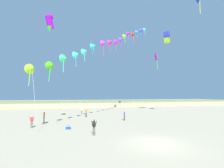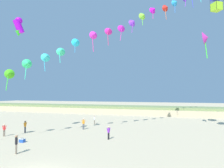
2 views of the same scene
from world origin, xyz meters
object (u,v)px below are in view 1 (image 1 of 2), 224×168
at_px(person_near_left, 86,112).
at_px(person_mid_center, 32,121).
at_px(large_kite_mid_trail, 50,22).
at_px(large_kite_low_lead, 157,57).
at_px(large_kite_outer_drift, 167,37).
at_px(beach_cooler, 68,127).
at_px(person_far_left, 94,126).
at_px(person_far_right, 124,115).
at_px(person_far_center, 82,110).
at_px(person_near_right, 44,117).

bearing_deg(person_near_left, person_mid_center, -133.15).
bearing_deg(large_kite_mid_trail, large_kite_low_lead, 27.82).
distance_m(large_kite_outer_drift, beach_cooler, 29.16).
distance_m(person_near_left, large_kite_low_lead, 21.66).
height_order(person_far_left, beach_cooler, person_far_left).
xyz_separation_m(person_far_right, person_far_center, (-6.37, 10.18, -0.02)).
relative_size(person_far_right, beach_cooler, 2.65).
xyz_separation_m(large_kite_low_lead, beach_cooler, (-19.77, -13.85, -13.10)).
bearing_deg(person_far_left, large_kite_mid_trail, 134.93).
bearing_deg(person_mid_center, person_far_right, 11.72).
xyz_separation_m(person_mid_center, large_kite_low_lead, (24.20, 12.13, 12.43)).
bearing_deg(person_near_right, person_far_right, 0.61).
bearing_deg(large_kite_low_lead, person_far_right, -140.33).
bearing_deg(person_near_right, person_mid_center, -109.56).
relative_size(large_kite_low_lead, beach_cooler, 6.93).
distance_m(large_kite_low_lead, large_kite_mid_trail, 25.50).
xyz_separation_m(large_kite_mid_trail, beach_cooler, (2.78, -1.95, -13.52)).
distance_m(person_near_left, large_kite_outer_drift, 24.57).
xyz_separation_m(person_near_right, beach_cooler, (3.54, -4.24, -0.72)).
bearing_deg(beach_cooler, large_kite_low_lead, 35.01).
height_order(person_near_left, person_mid_center, person_near_left).
distance_m(person_mid_center, large_kite_outer_drift, 31.57).
bearing_deg(large_kite_low_lead, person_near_left, -164.92).
height_order(person_far_right, large_kite_outer_drift, large_kite_outer_drift).
bearing_deg(large_kite_low_lead, large_kite_outer_drift, -68.40).
relative_size(person_near_left, large_kite_low_lead, 0.41).
relative_size(person_far_center, large_kite_outer_drift, 0.60).
bearing_deg(person_far_right, large_kite_low_lead, 39.67).
height_order(large_kite_low_lead, beach_cooler, large_kite_low_lead).
distance_m(person_near_left, person_near_right, 7.91).
xyz_separation_m(person_far_left, person_far_center, (-0.69, 18.04, -0.08)).
bearing_deg(large_kite_low_lead, person_near_right, -157.59).
distance_m(person_near_right, person_mid_center, 2.68).
distance_m(person_mid_center, person_far_right, 13.04).
bearing_deg(large_kite_low_lead, beach_cooler, -144.99).
relative_size(person_mid_center, large_kite_outer_drift, 0.62).
bearing_deg(large_kite_outer_drift, large_kite_low_lead, 111.60).
bearing_deg(person_far_left, person_mid_center, 143.64).
bearing_deg(beach_cooler, person_far_center, 82.32).
height_order(large_kite_mid_trail, large_kite_outer_drift, large_kite_outer_drift).
height_order(person_mid_center, person_far_center, person_mid_center).
relative_size(large_kite_low_lead, large_kite_outer_drift, 1.62).
relative_size(person_mid_center, person_far_left, 0.94).
height_order(person_near_right, large_kite_low_lead, large_kite_low_lead).
bearing_deg(person_far_center, person_near_right, -118.08).
distance_m(person_far_left, person_far_center, 18.05).
bearing_deg(person_near_right, large_kite_mid_trail, -71.74).
bearing_deg(person_near_right, person_near_left, 39.07).
distance_m(person_near_right, large_kite_outer_drift, 30.16).
bearing_deg(person_far_right, person_mid_center, -168.28).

